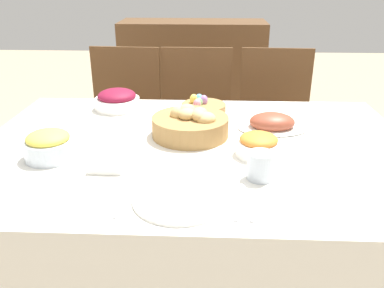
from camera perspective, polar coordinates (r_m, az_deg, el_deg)
name	(u,v)px	position (r m, az deg, el deg)	size (l,w,h in m)	color
dining_table	(195,231)	(1.68, 0.48, -12.18)	(1.60, 1.11, 0.76)	silver
chair_far_left	(124,123)	(2.50, -9.55, 2.86)	(0.44, 0.44, 0.94)	brown
chair_far_right	(275,126)	(2.48, 11.51, 2.51)	(0.44, 0.44, 0.94)	brown
chair_far_center	(196,125)	(2.45, 0.53, 2.74)	(0.42, 0.42, 0.94)	brown
sideboard	(193,82)	(3.45, 0.14, 8.74)	(1.16, 0.44, 0.98)	brown
bread_basket	(191,125)	(1.56, -0.20, 2.75)	(0.29, 0.29, 0.12)	#9E7542
egg_basket	(203,106)	(1.85, 1.50, 5.29)	(0.20, 0.20, 0.08)	#9E7542
ham_platter	(272,123)	(1.67, 11.15, 2.89)	(0.28, 0.19, 0.07)	white
carrot_bowl	(258,145)	(1.41, 9.30, -0.13)	(0.15, 0.15, 0.08)	white
pineapple_bowl	(49,145)	(1.45, -19.45, -0.14)	(0.17, 0.17, 0.10)	silver
beet_salad_bowl	(117,100)	(1.91, -10.47, 6.11)	(0.20, 0.20, 0.09)	white
dinner_plate	(180,199)	(1.14, -1.73, -7.74)	(0.26, 0.26, 0.01)	white
fork	(124,199)	(1.16, -9.52, -7.56)	(0.02, 0.20, 0.00)	silver
knife	(236,201)	(1.14, 6.21, -7.99)	(0.02, 0.20, 0.00)	silver
spoon	(247,201)	(1.14, 7.73, -8.00)	(0.02, 0.20, 0.00)	silver
drinking_cup	(260,166)	(1.25, 9.59, -3.04)	(0.08, 0.08, 0.09)	silver
butter_dish	(106,166)	(1.32, -11.92, -3.08)	(0.11, 0.07, 0.03)	white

